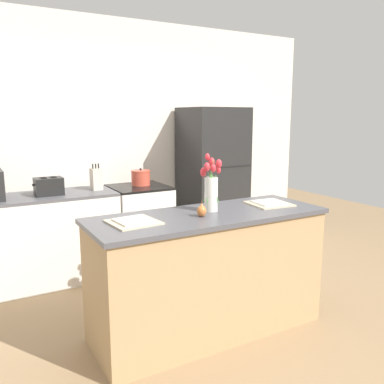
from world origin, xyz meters
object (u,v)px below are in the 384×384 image
Objects in this scene: plate_setting_right at (269,203)px; cooking_pot at (141,178)px; flower_vase at (211,188)px; plate_setting_left at (133,222)px; refrigerator at (212,181)px; knife_block at (96,179)px; stove_range at (140,226)px; toaster at (49,186)px; pear_figurine at (202,211)px.

cooking_pot reaches higher than plate_setting_right.
flower_vase reaches higher than plate_setting_left.
knife_block is (-1.41, 0.03, 0.13)m from refrigerator.
plate_setting_right is (0.49, -1.58, 0.50)m from stove_range.
refrigerator is 6.22× the size of toaster.
plate_setting_left is (-0.49, 0.07, -0.03)m from pear_figurine.
knife_block reaches higher than pear_figurine.
flower_vase reaches higher than toaster.
toaster is at bearing -171.73° from knife_block.
refrigerator is at bearing 73.76° from plate_setting_right.
pear_figurine is 0.42× the size of knife_block.
cooking_pot is (1.00, 0.10, -0.00)m from toaster.
stove_range is at bearing -179.96° from refrigerator.
knife_block is at bearing 98.97° from pear_figurine.
toaster is (-0.75, 1.61, -0.00)m from pear_figurine.
knife_block is at bearing 120.53° from plate_setting_right.
toaster is (-1.44, 1.54, 0.03)m from plate_setting_right.
stove_range is 0.51× the size of refrigerator.
plate_setting_right is at bearing -4.33° from flower_vase.
stove_range is 2.64× the size of plate_setting_left.
refrigerator is at bearing 44.06° from plate_setting_left.
plate_setting_right is (0.68, 0.07, -0.03)m from pear_figurine.
pear_figurine is (-1.15, -1.66, 0.11)m from refrigerator.
pear_figurine is 1.73m from cooking_pot.
pear_figurine is 0.69m from plate_setting_right.
pear_figurine is 0.53× the size of cooking_pot.
plate_setting_right is (0.53, -0.04, -0.17)m from flower_vase.
pear_figurine is at bearing -8.43° from plate_setting_left.
flower_vase reaches higher than cooking_pot.
knife_block is (-0.95, 1.61, 0.06)m from plate_setting_right.
cooking_pot is at bearing 49.85° from stove_range.
flower_vase is 0.23m from pear_figurine.
toaster is at bearing 99.63° from plate_setting_left.
plate_setting_right is 2.11m from toaster.
knife_block reaches higher than plate_setting_right.
plate_setting_right is 1.25× the size of knife_block.
refrigerator reaches higher than toaster.
pear_figurine is 0.34× the size of plate_setting_left.
toaster is 1.00m from cooking_pot.
refrigerator is at bearing 57.18° from flower_vase.
plate_setting_left is 1.80m from cooking_pot.
plate_setting_right is 1.87m from knife_block.
plate_setting_left is at bearing 180.00° from plate_setting_right.
stove_range is 3.30× the size of knife_block.
knife_block is at bearing 178.96° from refrigerator.
flower_vase is at bearing 175.67° from plate_setting_right.
pear_figurine is at bearing -64.96° from toaster.
refrigerator is 15.42× the size of pear_figurine.
cooking_pot is (0.09, 1.60, -0.14)m from flower_vase.
flower_vase is 1.29× the size of plate_setting_right.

